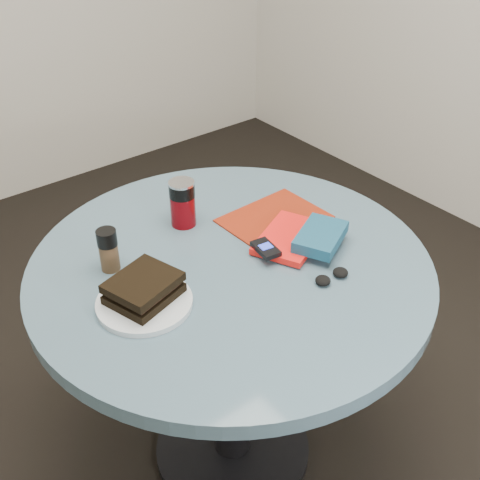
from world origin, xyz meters
TOP-DOWN VIEW (x-y plane):
  - ground at (0.00, 0.00)m, footprint 4.00×4.00m
  - table at (0.00, 0.00)m, footprint 1.00×1.00m
  - plate at (-0.25, -0.01)m, footprint 0.23×0.23m
  - sandwich at (-0.25, -0.00)m, footprint 0.18×0.16m
  - soda_can at (0.00, 0.21)m, footprint 0.08×0.08m
  - pepper_grinder at (-0.25, 0.16)m, footprint 0.06×0.06m
  - magazine at (0.21, 0.08)m, footprint 0.27×0.21m
  - red_book at (0.17, -0.03)m, footprint 0.24×0.21m
  - novel at (0.21, -0.10)m, footprint 0.18×0.16m
  - mp3_player at (0.08, -0.04)m, footprint 0.06×0.08m
  - headphones at (0.14, -0.21)m, footprint 0.09×0.04m

SIDE VIEW (x-z plane):
  - ground at x=0.00m, z-range 0.00..0.00m
  - table at x=0.00m, z-range 0.21..0.96m
  - magazine at x=0.21m, z-range 0.75..0.75m
  - plate at x=-0.25m, z-range 0.75..0.76m
  - headphones at x=0.14m, z-range 0.75..0.77m
  - red_book at x=0.17m, z-range 0.75..0.77m
  - mp3_player at x=0.08m, z-range 0.77..0.79m
  - novel at x=0.21m, z-range 0.77..0.80m
  - sandwich at x=-0.25m, z-range 0.76..0.82m
  - pepper_grinder at x=-0.25m, z-range 0.75..0.86m
  - soda_can at x=0.00m, z-range 0.75..0.88m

